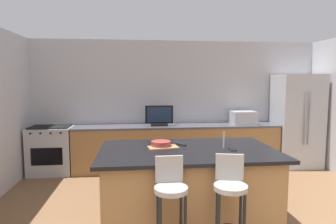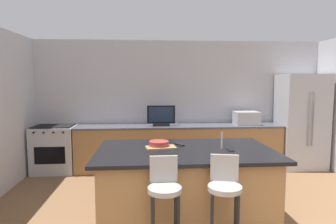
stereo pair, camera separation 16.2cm
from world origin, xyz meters
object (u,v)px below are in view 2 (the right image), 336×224
Objects in this scene: microwave at (246,118)px; tv_remote at (179,144)px; kitchen_island at (185,183)px; cutting_board at (161,147)px; bar_stool_left at (164,197)px; tv_monitor at (161,116)px; range_oven at (55,149)px; bar_stool_right at (224,196)px; fruit_bowl at (159,144)px; cell_phone at (230,150)px; refrigerator at (301,121)px.

tv_remote is at bearing -130.82° from microwave.
kitchen_island is 0.56m from cutting_board.
cutting_board is (0.01, 0.91, 0.30)m from bar_stool_left.
tv_monitor is 1.41× the size of cutting_board.
tv_monitor is (2.08, -0.05, 0.63)m from range_oven.
fruit_bowl is at bearing 133.95° from bar_stool_right.
range_oven is 1.91× the size of microwave.
range_oven reaches higher than cell_phone.
refrigerator reaches higher than cutting_board.
fruit_bowl is 1.55× the size of tv_remote.
kitchen_island is 0.61m from fruit_bowl.
bar_stool_left is 0.61m from bar_stool_right.
kitchen_island is 4.13× the size of tv_monitor.
range_oven is 2.79m from fruit_bowl.
bar_stool_left reaches higher than range_oven.
bar_stool_right is (0.61, -0.04, 0.01)m from bar_stool_left.
bar_stool_right is 1.16m from cutting_board.
tv_monitor is 0.55× the size of bar_stool_left.
refrigerator is at bearing 33.12° from cutting_board.
cell_phone is (0.90, -0.25, -0.04)m from fruit_bowl.
cutting_board is (0.02, -0.06, -0.03)m from fruit_bowl.
tv_monitor reaches higher than cell_phone.
bar_stool_right is (2.58, -2.93, 0.16)m from range_oven.
bar_stool_left is at bearing -92.19° from tv_monitor.
microwave is at bearing 53.78° from kitchen_island.
fruit_bowl is at bearing 154.49° from kitchen_island.
refrigerator is at bearing -0.46° from range_oven.
tv_remote is (2.25, -1.82, 0.45)m from range_oven.
tv_monitor reaches higher than kitchen_island.
refrigerator is 11.27× the size of tv_remote.
refrigerator is at bearing 46.38° from cell_phone.
bar_stool_right is (-1.24, -2.93, -0.42)m from microwave.
tv_remote is at bearing 151.28° from cell_phone.
range_oven is at bearing 135.08° from cutting_board.
fruit_bowl is (-0.12, -1.87, -0.14)m from tv_monitor.
range_oven is at bearing 123.29° from bar_stool_left.
bar_stool_left is (-2.98, -2.84, -0.35)m from refrigerator.
cutting_board is (-0.10, -1.93, -0.18)m from tv_monitor.
kitchen_island is 4.70× the size of microwave.
bar_stool_right is at bearing -112.94° from microwave.
bar_stool_left is at bearing -139.89° from cell_phone.
bar_stool_right is 5.96× the size of tv_remote.
bar_stool_left is (-1.85, -2.89, -0.43)m from microwave.
range_oven is 2.93m from tv_remote.
tv_monitor is at bearing 87.02° from cutting_board.
refrigerator reaches higher than tv_remote.
refrigerator is 4.98m from range_oven.
microwave is 0.47× the size of bar_stool_right.
refrigerator is at bearing -0.47° from tv_remote.
kitchen_island is 3.10m from range_oven.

